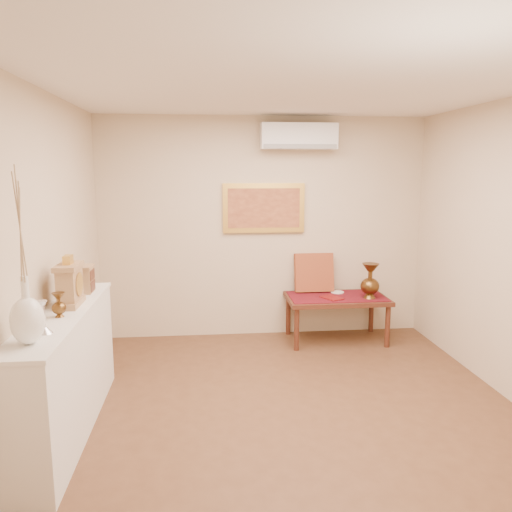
{
  "coord_description": "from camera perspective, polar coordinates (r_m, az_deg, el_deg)",
  "views": [
    {
      "loc": [
        -0.72,
        -3.83,
        2.06
      ],
      "look_at": [
        -0.21,
        1.15,
        1.19
      ],
      "focal_mm": 35.0,
      "sensor_mm": 36.0,
      "label": 1
    }
  ],
  "objects": [
    {
      "name": "plate",
      "position": [
        6.28,
        9.28,
        -4.1
      ],
      "size": [
        0.16,
        0.16,
        0.01
      ],
      "primitive_type": "cylinder",
      "color": "white",
      "rests_on": "table_cloth"
    },
    {
      "name": "ac_unit",
      "position": [
        6.07,
        4.89,
        13.46
      ],
      "size": [
        0.9,
        0.25,
        0.3
      ],
      "color": "silver",
      "rests_on": "wall_back"
    },
    {
      "name": "wooden_chest",
      "position": [
        4.69,
        -19.08,
        -2.5
      ],
      "size": [
        0.16,
        0.21,
        0.24
      ],
      "color": "tan",
      "rests_on": "display_ledge"
    },
    {
      "name": "wall_front",
      "position": [
        1.88,
        17.52,
        -12.85
      ],
      "size": [
        4.0,
        0.02,
        2.7
      ],
      "primitive_type": "cube",
      "color": "beige",
      "rests_on": "ground"
    },
    {
      "name": "table_cloth",
      "position": [
        6.11,
        9.21,
        -4.57
      ],
      "size": [
        1.14,
        0.59,
        0.01
      ],
      "primitive_type": "cube",
      "color": "maroon",
      "rests_on": "low_table"
    },
    {
      "name": "painting",
      "position": [
        6.12,
        0.89,
        5.51
      ],
      "size": [
        1.0,
        0.06,
        0.6
      ],
      "color": "gold",
      "rests_on": "wall_back"
    },
    {
      "name": "brass_urn_tall",
      "position": [
        6.04,
        12.92,
        -2.37
      ],
      "size": [
        0.22,
        0.22,
        0.5
      ],
      "primitive_type": null,
      "color": "brown",
      "rests_on": "table_cloth"
    },
    {
      "name": "white_vase",
      "position": [
        3.36,
        -25.14,
        -0.22
      ],
      "size": [
        0.21,
        0.21,
        1.1
      ],
      "primitive_type": null,
      "color": "white",
      "rests_on": "display_ledge"
    },
    {
      "name": "mantel_clock",
      "position": [
        4.27,
        -20.51,
        -3.04
      ],
      "size": [
        0.17,
        0.36,
        0.41
      ],
      "color": "tan",
      "rests_on": "display_ledge"
    },
    {
      "name": "display_ledge",
      "position": [
        4.29,
        -20.9,
        -12.31
      ],
      "size": [
        0.37,
        2.02,
        0.98
      ],
      "color": "white",
      "rests_on": "floor"
    },
    {
      "name": "ceiling",
      "position": [
        3.95,
        4.94,
        19.12
      ],
      "size": [
        4.5,
        4.5,
        0.0
      ],
      "primitive_type": "plane",
      "rotation": [
        3.14,
        0.0,
        0.0
      ],
      "color": "silver",
      "rests_on": "ground"
    },
    {
      "name": "cushion",
      "position": [
        6.25,
        6.64,
        -1.89
      ],
      "size": [
        0.48,
        0.2,
        0.49
      ],
      "primitive_type": "cube",
      "rotation": [
        -0.21,
        0.0,
        0.0
      ],
      "color": "maroon",
      "rests_on": "table_cloth"
    },
    {
      "name": "candlestick",
      "position": [
        3.63,
        -23.12,
        -6.44
      ],
      "size": [
        0.11,
        0.11,
        0.22
      ],
      "primitive_type": null,
      "color": "silver",
      "rests_on": "display_ledge"
    },
    {
      "name": "menu",
      "position": [
        5.99,
        8.65,
        -4.74
      ],
      "size": [
        0.28,
        0.31,
        0.01
      ],
      "primitive_type": "cube",
      "rotation": [
        0.0,
        0.0,
        0.49
      ],
      "color": "maroon",
      "rests_on": "table_cloth"
    },
    {
      "name": "brass_urn_small",
      "position": [
        3.98,
        -21.63,
        -4.85
      ],
      "size": [
        0.11,
        0.11,
        0.24
      ],
      "primitive_type": null,
      "color": "brown",
      "rests_on": "display_ledge"
    },
    {
      "name": "low_table",
      "position": [
        6.13,
        9.19,
        -5.2
      ],
      "size": [
        1.2,
        0.7,
        0.55
      ],
      "color": "#4E2417",
      "rests_on": "floor"
    },
    {
      "name": "floor",
      "position": [
        4.41,
        4.39,
        -18.05
      ],
      "size": [
        4.5,
        4.5,
        0.0
      ],
      "primitive_type": "plane",
      "color": "brown",
      "rests_on": "ground"
    },
    {
      "name": "wall_back",
      "position": [
        6.17,
        0.85,
        3.21
      ],
      "size": [
        4.0,
        0.02,
        2.7
      ],
      "primitive_type": "cube",
      "color": "beige",
      "rests_on": "ground"
    },
    {
      "name": "wall_left",
      "position": [
        4.1,
        -23.99,
        -0.99
      ],
      "size": [
        0.02,
        4.5,
        2.7
      ],
      "primitive_type": "cube",
      "color": "beige",
      "rests_on": "ground"
    }
  ]
}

